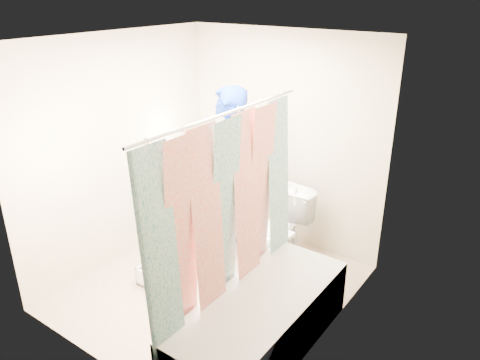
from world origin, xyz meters
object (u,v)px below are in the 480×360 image
Objects in this scene: toilet at (277,232)px; plumber at (227,174)px; cleaning_caddy at (157,277)px; bathtub at (261,322)px.

plumber is (-0.61, -0.05, 0.53)m from toilet.
toilet reaches higher than cleaning_caddy.
toilet is 0.81m from plumber.
bathtub is 1.36m from cleaning_caddy.
bathtub is 5.36× the size of cleaning_caddy.
toilet is (-0.55, 1.14, 0.14)m from bathtub.
bathtub is 1.28m from toilet.
toilet is 0.43× the size of plumber.
cleaning_caddy is (-1.34, 0.14, -0.18)m from bathtub.
toilet is 1.31m from cleaning_caddy.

